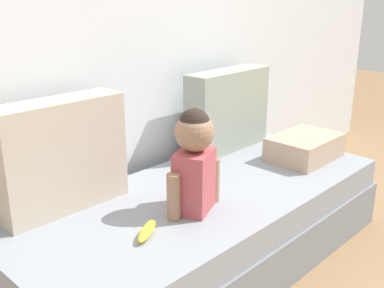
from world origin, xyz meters
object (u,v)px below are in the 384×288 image
couch (205,228)px  banana (147,231)px  throw_pillow_right (228,110)px  throw_pillow_left (62,155)px  folded_blanket (305,147)px  toddler (194,159)px

couch → banana: size_ratio=11.52×
throw_pillow_right → banana: (-1.00, -0.44, -0.21)m
throw_pillow_left → throw_pillow_right: 1.08m
banana → folded_blanket: folded_blanket is taller
throw_pillow_right → folded_blanket: bearing=-69.2°
banana → throw_pillow_right: bearing=23.7°
couch → folded_blanket: 0.75m
throw_pillow_right → toddler: size_ratio=1.27×
banana → folded_blanket: size_ratio=0.42×
folded_blanket → throw_pillow_left: bearing=161.2°
throw_pillow_left → banana: (0.08, -0.44, -0.22)m
throw_pillow_right → banana: size_ratio=3.31×
throw_pillow_left → toddler: (0.37, -0.41, -0.01)m
couch → banana: banana is taller
throw_pillow_left → banana: size_ratio=3.25×
couch → folded_blanket: bearing=-8.5°
couch → folded_blanket: size_ratio=4.90×
toddler → couch: bearing=29.1°
toddler → banana: bearing=-175.2°
throw_pillow_right → banana: bearing=-156.3°
toddler → banana: toddler is taller
throw_pillow_left → banana: 0.49m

